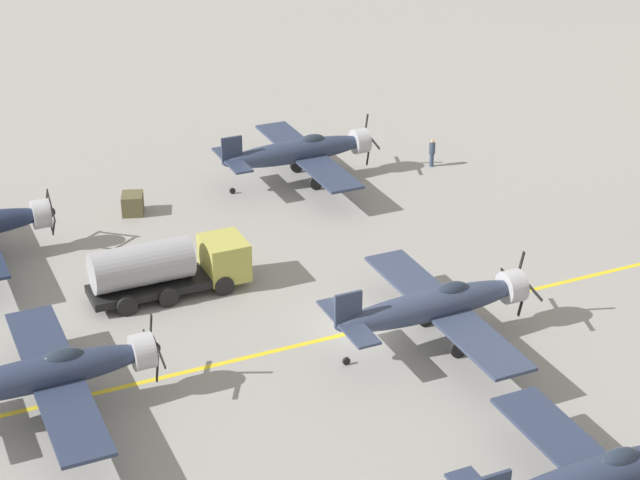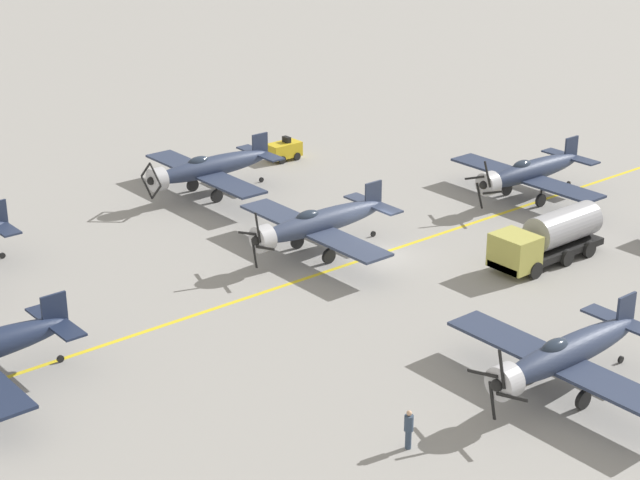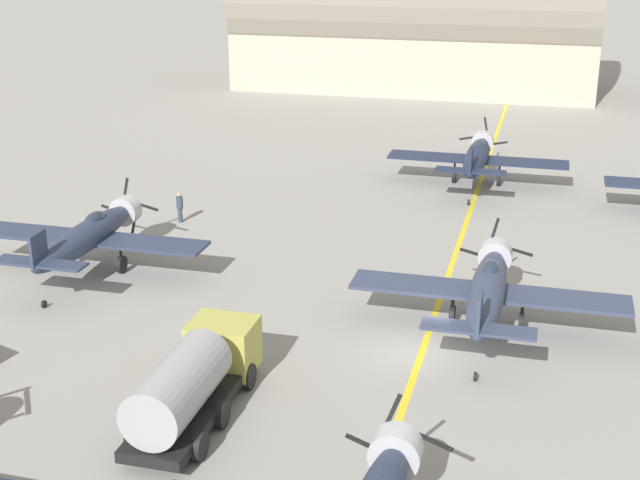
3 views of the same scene
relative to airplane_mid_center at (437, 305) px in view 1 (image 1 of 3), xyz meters
The scene contains 9 objects.
ground_plane 4.25m from the airplane_mid_center, 129.15° to the right, with size 400.00×400.00×0.00m, color gray.
taxiway_stripe 4.25m from the airplane_mid_center, 129.15° to the right, with size 0.30×160.00×0.01m, color yellow.
airplane_mid_center is the anchor object (origin of this frame).
airplane_mid_right 13.10m from the airplane_mid_center, ahead, with size 12.00×9.98×3.65m.
airplane_mid_left 20.08m from the airplane_mid_center, behind, with size 12.00×9.98×3.77m.
airplane_near_center 17.45m from the airplane_mid_center, 95.29° to the right, with size 12.00×9.98×3.72m.
fuel_tanker 13.68m from the airplane_mid_center, 134.16° to the right, with size 2.68×8.00×2.98m.
ground_crew_walking 21.59m from the airplane_mid_center, 150.85° to the left, with size 0.39×0.39×1.81m.
supply_crate_by_tanker 21.67m from the airplane_mid_center, 155.61° to the right, with size 1.44×1.20×1.20m, color brown.
Camera 1 is at (38.72, -19.34, 26.17)m, focal length 60.00 mm.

